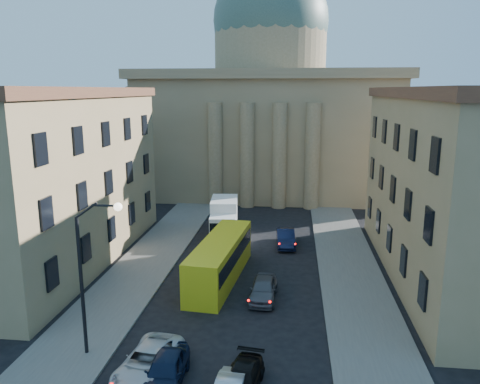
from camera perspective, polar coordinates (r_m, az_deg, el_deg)
The scene contains 13 objects.
sidewalk_left at distance 37.57m, azimuth -13.18°, elevation -10.56°, with size 5.00×60.00×0.15m, color #5A5752.
sidewalk_right at distance 35.85m, azimuth 13.96°, elevation -11.75°, with size 5.00×60.00×0.15m, color #5A5752.
church at distance 70.08m, azimuth 3.59°, elevation 10.20°, with size 68.02×28.76×36.60m.
building_left at distance 42.54m, azimuth -22.70°, elevation 1.82°, with size 11.60×26.60×14.70m.
building_right at distance 39.45m, azimuth 26.12°, elevation 0.75°, with size 11.60×26.60×14.70m.
street_lamp at distance 26.54m, azimuth -17.86°, elevation -8.58°, with size 2.62×0.44×8.83m.
car_left_near at distance 25.28m, azimuth -9.03°, elevation -20.67°, with size 1.85×4.60×1.57m, color black.
car_left_mid at distance 26.17m, azimuth -11.15°, elevation -19.66°, with size 2.41×5.22×1.45m, color silver.
car_right_mid at distance 24.63m, azimuth 0.25°, elevation -21.97°, with size 1.72×4.23×1.23m, color black.
car_right_far at distance 33.71m, azimuth 2.88°, elevation -11.70°, with size 1.81×4.50×1.53m, color #4C4B50.
car_right_distant at distance 44.66m, azimuth 5.58°, elevation -5.59°, with size 1.64×4.70×1.55m, color black.
city_bus at distance 36.59m, azimuth -2.41°, elevation -8.07°, with size 3.70×11.63×3.22m.
box_truck at distance 47.33m, azimuth -1.97°, elevation -3.32°, with size 3.22×6.79×3.61m.
Camera 1 is at (3.73, -14.47, 14.51)m, focal length 35.00 mm.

